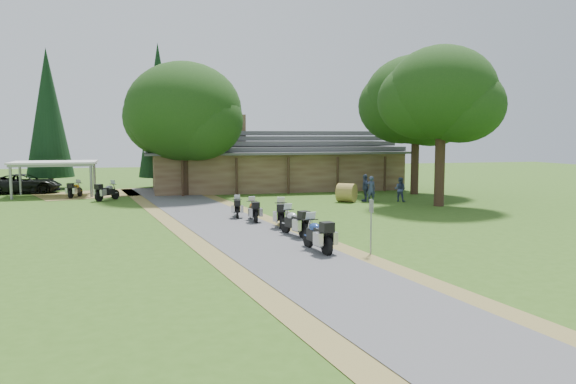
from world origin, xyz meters
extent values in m
plane|color=#325317|center=(0.00, 0.00, 0.00)|extent=(120.00, 120.00, 0.00)
plane|color=#48484B|center=(-0.50, 4.00, 0.00)|extent=(51.95, 51.95, 0.00)
imported|color=black|center=(-13.72, 25.09, 1.12)|extent=(2.59, 5.90, 2.24)
imported|color=#344062|center=(10.10, 13.09, 1.01)|extent=(0.60, 0.45, 2.03)
imported|color=#344062|center=(12.06, 12.70, 0.96)|extent=(0.67, 0.66, 1.93)
imported|color=#344062|center=(9.79, 13.38, 1.08)|extent=(0.58, 0.71, 2.16)
cylinder|color=olive|center=(8.45, 13.35, 0.63)|extent=(1.69, 1.70, 1.26)
cone|color=black|center=(-3.37, 27.08, 6.11)|extent=(3.59, 3.59, 12.21)
cone|color=black|center=(-12.30, 28.34, 5.83)|extent=(3.81, 3.81, 11.67)
camera|label=1|loc=(-4.76, -22.01, 4.47)|focal=35.00mm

